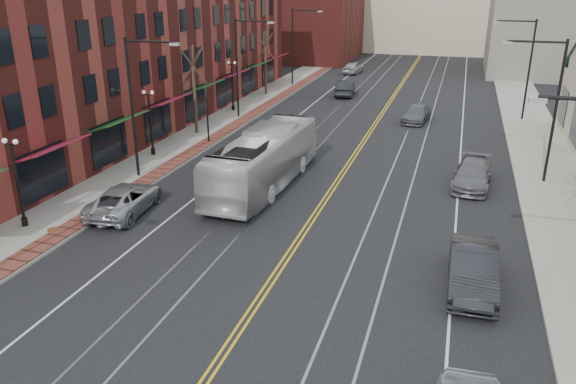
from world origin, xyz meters
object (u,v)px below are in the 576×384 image
Objects in this scene: transit_bus at (264,160)px; parked_car_c at (473,175)px; parked_car_d at (472,169)px; parked_car_b at (473,269)px; parked_suv at (125,199)px.

parked_car_c is at bearing -160.32° from transit_bus.
parked_car_c is 1.20× the size of parked_car_d.
parked_car_b is 1.02× the size of parked_car_c.
parked_car_b is 12.89m from parked_car_d.
parked_suv is at bearing 48.06° from transit_bus.
parked_car_d is at bearing -154.62° from parked_suv.
parked_car_d is at bearing 89.14° from parked_car_b.
parked_car_c is (0.00, 11.78, -0.11)m from parked_car_b.
transit_bus is 2.32× the size of parked_car_b.
transit_bus is 2.26× the size of parked_suv.
transit_bus is 12.24m from parked_car_d.
parked_car_b is at bearing -85.22° from parked_car_d.
parked_suv is at bearing -143.83° from parked_car_d.
parked_suv is at bearing 170.20° from parked_car_b.
parked_car_b is 11.78m from parked_car_c.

